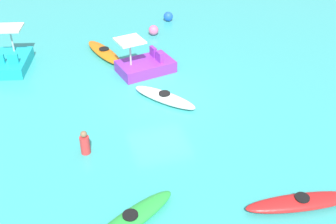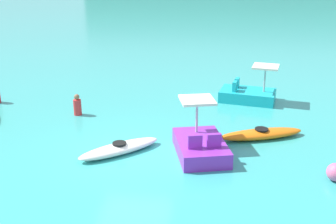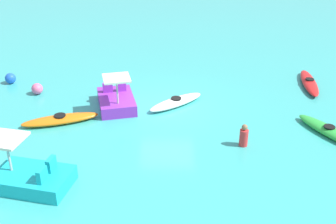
{
  "view_description": "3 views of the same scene",
  "coord_description": "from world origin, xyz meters",
  "px_view_note": "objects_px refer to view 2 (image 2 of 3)",
  "views": [
    {
      "loc": [
        -14.34,
        3.65,
        9.0
      ],
      "look_at": [
        -1.69,
        0.1,
        0.32
      ],
      "focal_mm": 45.51,
      "sensor_mm": 36.0,
      "label": 1
    },
    {
      "loc": [
        2.36,
        -12.13,
        5.87
      ],
      "look_at": [
        0.99,
        1.96,
        0.73
      ],
      "focal_mm": 43.92,
      "sensor_mm": 36.0,
      "label": 2
    },
    {
      "loc": [
        -0.14,
        16.58,
        8.13
      ],
      "look_at": [
        -0.05,
        1.45,
        0.46
      ],
      "focal_mm": 44.5,
      "sensor_mm": 36.0,
      "label": 3
    }
  ],
  "objects_px": {
    "kayak_orange": "(261,134)",
    "kayak_white": "(120,148)",
    "pedal_boat_purple": "(200,145)",
    "pedal_boat_cyan": "(248,94)",
    "buoy_pink": "(336,172)",
    "person_near_shore": "(77,106)"
  },
  "relations": [
    {
      "from": "kayak_orange",
      "to": "pedal_boat_cyan",
      "type": "relative_size",
      "value": 1.19
    },
    {
      "from": "kayak_white",
      "to": "buoy_pink",
      "type": "bearing_deg",
      "value": -10.31
    },
    {
      "from": "pedal_boat_cyan",
      "to": "buoy_pink",
      "type": "distance_m",
      "value": 7.35
    },
    {
      "from": "kayak_orange",
      "to": "buoy_pink",
      "type": "distance_m",
      "value": 3.37
    },
    {
      "from": "pedal_boat_purple",
      "to": "kayak_white",
      "type": "bearing_deg",
      "value": -176.25
    },
    {
      "from": "kayak_orange",
      "to": "pedal_boat_purple",
      "type": "bearing_deg",
      "value": -144.56
    },
    {
      "from": "kayak_orange",
      "to": "person_near_shore",
      "type": "xyz_separation_m",
      "value": [
        -7.22,
        1.71,
        0.22
      ]
    },
    {
      "from": "kayak_white",
      "to": "pedal_boat_purple",
      "type": "relative_size",
      "value": 1.0
    },
    {
      "from": "pedal_boat_cyan",
      "to": "person_near_shore",
      "type": "bearing_deg",
      "value": -160.51
    },
    {
      "from": "kayak_orange",
      "to": "kayak_white",
      "type": "height_order",
      "value": "same"
    },
    {
      "from": "kayak_orange",
      "to": "kayak_white",
      "type": "relative_size",
      "value": 1.19
    },
    {
      "from": "pedal_boat_purple",
      "to": "buoy_pink",
      "type": "xyz_separation_m",
      "value": [
        3.89,
        -1.36,
        -0.07
      ]
    },
    {
      "from": "kayak_orange",
      "to": "kayak_white",
      "type": "distance_m",
      "value": 5.05
    },
    {
      "from": "kayak_orange",
      "to": "person_near_shore",
      "type": "distance_m",
      "value": 7.43
    },
    {
      "from": "buoy_pink",
      "to": "person_near_shore",
      "type": "bearing_deg",
      "value": 152.95
    },
    {
      "from": "pedal_boat_purple",
      "to": "pedal_boat_cyan",
      "type": "distance_m",
      "value": 6.09
    },
    {
      "from": "kayak_white",
      "to": "pedal_boat_cyan",
      "type": "height_order",
      "value": "pedal_boat_cyan"
    },
    {
      "from": "pedal_boat_purple",
      "to": "buoy_pink",
      "type": "distance_m",
      "value": 4.12
    },
    {
      "from": "buoy_pink",
      "to": "person_near_shore",
      "type": "height_order",
      "value": "person_near_shore"
    },
    {
      "from": "person_near_shore",
      "to": "pedal_boat_purple",
      "type": "bearing_deg",
      "value": -32.37
    },
    {
      "from": "pedal_boat_cyan",
      "to": "buoy_pink",
      "type": "xyz_separation_m",
      "value": [
        1.88,
        -7.1,
        -0.07
      ]
    },
    {
      "from": "kayak_white",
      "to": "buoy_pink",
      "type": "xyz_separation_m",
      "value": [
        6.52,
        -1.19,
        0.1
      ]
    }
  ]
}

